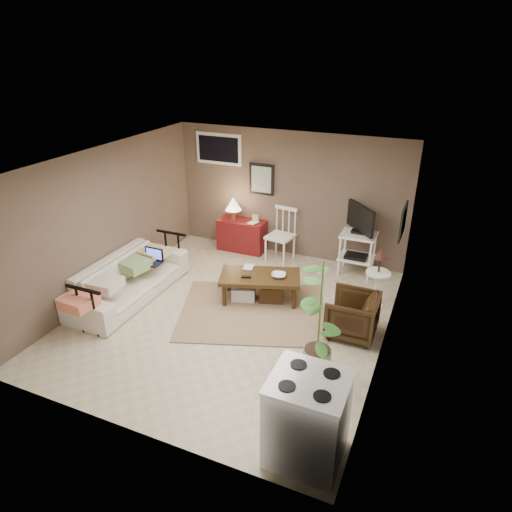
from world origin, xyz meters
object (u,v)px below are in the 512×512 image
at_px(coffee_table, 259,285).
at_px(red_console, 241,232).
at_px(spindle_chair, 281,236).
at_px(side_table, 379,271).
at_px(potted_plant, 320,314).
at_px(sofa, 128,273).
at_px(tv_stand, 358,238).
at_px(armchair, 352,313).
at_px(stove, 307,419).

height_order(coffee_table, red_console, red_console).
distance_m(spindle_chair, side_table, 2.24).
bearing_deg(spindle_chair, red_console, 172.46).
height_order(coffee_table, spindle_chair, spindle_chair).
xyz_separation_m(coffee_table, red_console, (-1.11, 1.68, 0.11)).
bearing_deg(side_table, potted_plant, -102.25).
bearing_deg(sofa, side_table, -71.08).
distance_m(coffee_table, sofa, 2.14).
bearing_deg(tv_stand, spindle_chair, 179.83).
bearing_deg(sofa, spindle_chair, -37.67).
height_order(side_table, potted_plant, potted_plant).
height_order(armchair, stove, stove).
bearing_deg(potted_plant, sofa, 170.06).
bearing_deg(red_console, armchair, -37.09).
height_order(sofa, spindle_chair, spindle_chair).
distance_m(sofa, side_table, 3.99).
distance_m(spindle_chair, tv_stand, 1.47).
relative_size(coffee_table, tv_stand, 1.09).
bearing_deg(sofa, tv_stand, -54.60).
distance_m(spindle_chair, armchair, 2.64).
xyz_separation_m(red_console, spindle_chair, (0.88, -0.12, 0.10)).
bearing_deg(armchair, sofa, -84.17).
bearing_deg(red_console, tv_stand, -2.96).
distance_m(side_table, potted_plant, 1.94).
bearing_deg(spindle_chair, armchair, -46.70).
bearing_deg(sofa, red_console, -20.32).
relative_size(sofa, tv_stand, 1.74).
bearing_deg(coffee_table, red_console, 123.36).
bearing_deg(side_table, coffee_table, -162.65).
distance_m(red_console, side_table, 3.10).
relative_size(red_console, spindle_chair, 1.07).
height_order(potted_plant, stove, potted_plant).
bearing_deg(stove, coffee_table, 121.60).
bearing_deg(armchair, spindle_chair, -137.05).
distance_m(sofa, spindle_chair, 2.91).
relative_size(side_table, stove, 1.03).
height_order(coffee_table, sofa, sofa).
distance_m(tv_stand, side_table, 1.14).
distance_m(tv_stand, stove, 4.23).
height_order(spindle_chair, tv_stand, tv_stand).
xyz_separation_m(tv_stand, stove, (0.40, -4.21, -0.20)).
bearing_deg(spindle_chair, side_table, -26.99).
relative_size(tv_stand, stove, 1.32).
bearing_deg(side_table, armchair, -101.44).
relative_size(coffee_table, potted_plant, 0.89).
xyz_separation_m(spindle_chair, armchair, (1.81, -1.92, -0.13)).
relative_size(tv_stand, side_table, 1.28).
height_order(side_table, stove, side_table).
distance_m(red_console, spindle_chair, 0.90).
relative_size(red_console, side_table, 1.08).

